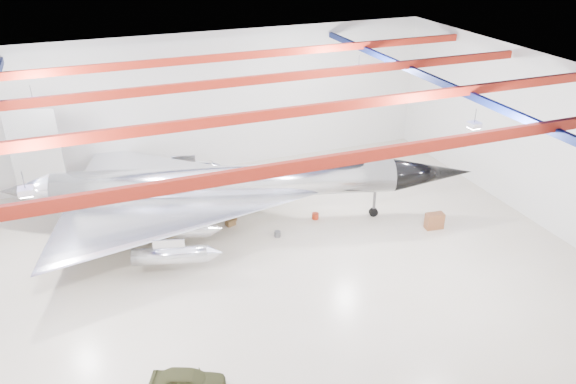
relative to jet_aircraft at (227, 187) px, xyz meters
name	(u,v)px	position (x,y,z in m)	size (l,w,h in m)	color
floor	(246,268)	(-0.49, -5.56, -2.77)	(40.00, 40.00, 0.00)	#BDB096
wall_back	(186,106)	(-0.49, 9.44, 2.73)	(40.00, 40.00, 0.00)	silver
wall_right	(532,138)	(19.51, -5.56, 2.73)	(30.00, 30.00, 0.00)	silver
ceiling	(239,87)	(-0.49, -5.56, 8.23)	(40.00, 40.00, 0.00)	#0A0F38
ceiling_structure	(239,100)	(-0.49, -5.56, 7.55)	(39.50, 29.50, 1.08)	maroon
jet_aircraft	(227,187)	(0.00, 0.00, 0.00)	(30.39, 21.71, 8.44)	silver
jeep	(188,382)	(-5.66, -13.77, -2.21)	(1.32, 3.29, 1.12)	#3B3C1E
desk	(434,221)	(12.60, -5.55, -2.22)	(1.20, 0.60, 1.10)	brown
crate_ply	(170,256)	(-4.48, -2.99, -2.57)	(0.58, 0.46, 0.41)	olive
toolbox_red	(222,207)	(0.10, 2.18, -2.61)	(0.46, 0.37, 0.32)	#A82810
engine_drum	(277,234)	(2.50, -2.82, -2.58)	(0.42, 0.42, 0.38)	#59595B
parts_bin	(230,222)	(0.05, -0.29, -2.56)	(0.59, 0.47, 0.41)	olive
crate_small	(151,224)	(-4.93, 1.52, -2.62)	(0.43, 0.34, 0.30)	#59595B
tool_chest	(315,216)	(5.74, -1.55, -2.56)	(0.47, 0.47, 0.42)	#A82810
oil_barrel	(232,218)	(0.33, 0.31, -2.57)	(0.58, 0.46, 0.41)	olive
spares_box	(226,206)	(0.43, 2.12, -2.59)	(0.41, 0.41, 0.37)	#59595B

